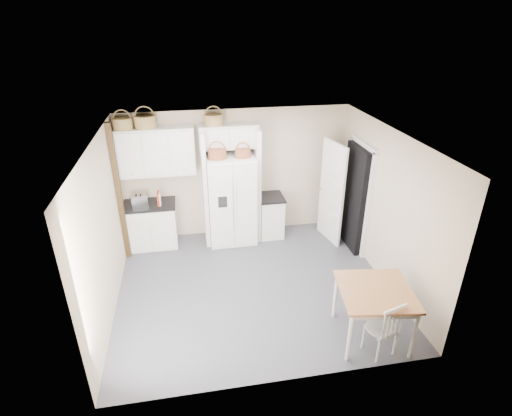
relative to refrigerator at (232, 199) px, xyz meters
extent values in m
plane|color=#494A54|center=(0.15, -1.66, -0.89)|extent=(4.50, 4.50, 0.00)
plane|color=white|center=(0.15, -1.66, 1.71)|extent=(4.50, 4.50, 0.00)
plane|color=#C2B096|center=(0.15, 0.34, 0.41)|extent=(4.50, 0.00, 4.50)
plane|color=#C2B096|center=(-2.10, -1.66, 0.41)|extent=(0.00, 4.00, 4.00)
plane|color=#C2B096|center=(2.40, -1.66, 0.41)|extent=(0.00, 4.00, 4.00)
cube|color=white|center=(0.00, 0.00, 0.00)|extent=(0.92, 0.74, 1.79)
cube|color=white|center=(-1.59, 0.04, -0.46)|extent=(0.94, 0.60, 0.87)
cube|color=white|center=(0.80, 0.04, -0.48)|extent=(0.48, 0.57, 0.84)
cube|color=olive|center=(1.60, -3.11, -0.49)|extent=(1.11, 1.11, 0.81)
cube|color=white|center=(1.58, -3.41, -0.46)|extent=(0.51, 0.49, 0.86)
cube|color=black|center=(-1.59, 0.04, 0.00)|extent=(0.98, 0.64, 0.04)
cube|color=black|center=(0.80, 0.04, -0.04)|extent=(0.51, 0.61, 0.04)
cube|color=silver|center=(-1.77, 0.01, 0.12)|extent=(0.33, 0.25, 0.21)
cube|color=#AC2413|center=(-1.39, -0.04, 0.15)|extent=(0.05, 0.18, 0.26)
cube|color=beige|center=(-1.38, -0.04, 0.15)|extent=(0.04, 0.17, 0.25)
cylinder|color=olive|center=(-1.88, 0.17, 1.55)|extent=(0.34, 0.34, 0.20)
cylinder|color=olive|center=(-1.49, 0.17, 1.57)|extent=(0.38, 0.38, 0.22)
cylinder|color=olive|center=(-0.27, 0.17, 1.55)|extent=(0.35, 0.35, 0.20)
cylinder|color=maroon|center=(-0.25, -0.10, 0.98)|extent=(0.34, 0.34, 0.18)
cylinder|color=maroon|center=(0.22, -0.10, 0.97)|extent=(0.29, 0.29, 0.16)
cube|color=white|center=(-1.35, 0.17, 1.01)|extent=(1.40, 0.34, 0.90)
cube|color=white|center=(0.00, 0.17, 1.23)|extent=(1.12, 0.34, 0.45)
cube|color=white|center=(-0.51, 0.04, 0.26)|extent=(0.08, 0.60, 2.30)
cube|color=white|center=(0.51, 0.04, 0.26)|extent=(0.08, 0.60, 2.30)
cube|color=#362614|center=(-2.05, -0.31, 0.41)|extent=(0.09, 0.09, 2.60)
cube|color=black|center=(2.31, -0.66, 0.13)|extent=(0.18, 0.85, 2.05)
cube|color=white|center=(1.95, -0.32, 0.13)|extent=(0.21, 0.79, 2.05)
camera|label=1|loc=(-0.79, -7.14, 3.31)|focal=28.00mm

